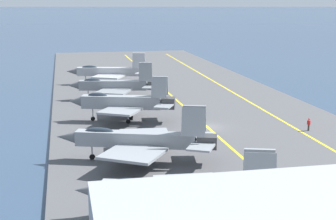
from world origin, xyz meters
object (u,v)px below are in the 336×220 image
Objects in this scene: parked_jet_third at (124,102)px; parked_jet_nearest at (186,195)px; crew_red_vest at (309,124)px; parked_jet_fifth at (111,72)px; parked_jet_second at (140,140)px; parked_jet_fourth at (115,85)px.

parked_jet_nearest is at bearing -178.73° from parked_jet_third.
parked_jet_fifth is at bearing 27.41° from crew_red_vest.
parked_jet_second is 25.23m from crew_red_vest.
parked_jet_fourth is 16.19m from parked_jet_fifth.
crew_red_vest is at bearing -139.10° from parked_jet_fourth.
parked_jet_second is at bearing 178.49° from parked_jet_third.
parked_jet_fifth is 47.80m from crew_red_vest.
parked_jet_second is 18.55m from parked_jet_third.
parked_jet_nearest is at bearing -179.72° from parked_jet_fourth.
parked_jet_fourth reaches higher than parked_jet_nearest.
parked_jet_nearest is 1.10× the size of parked_jet_third.
parked_jet_nearest reaches higher than crew_red_vest.
parked_jet_second is 1.13× the size of parked_jet_third.
parked_jet_nearest is at bearing 179.58° from parked_jet_fifth.
parked_jet_fourth is (34.69, -0.99, 0.09)m from parked_jet_second.
parked_jet_fifth reaches higher than parked_jet_nearest.
parked_jet_third reaches higher than parked_jet_second.
parked_jet_fifth reaches higher than parked_jet_second.
parked_jet_third is 0.98× the size of parked_jet_fourth.
parked_jet_third reaches higher than parked_jet_nearest.
parked_jet_third is 25.39m from crew_red_vest.
parked_jet_second is 1.11× the size of parked_jet_fourth.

